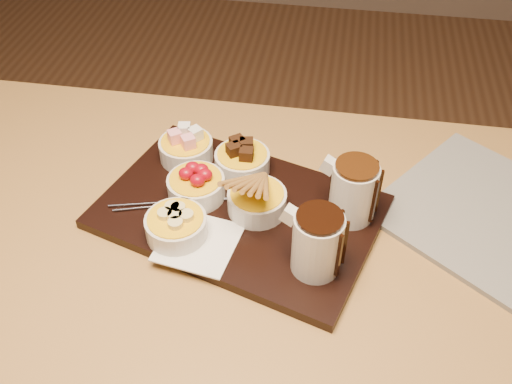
% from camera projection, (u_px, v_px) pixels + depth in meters
% --- Properties ---
extents(dining_table, '(1.20, 0.80, 0.75)m').
position_uv_depth(dining_table, '(219.00, 278.00, 1.01)').
color(dining_table, '#A5793D').
rests_on(dining_table, ground).
extents(serving_board, '(0.53, 0.42, 0.02)m').
position_uv_depth(serving_board, '(239.00, 212.00, 0.98)').
color(serving_board, black).
rests_on(serving_board, dining_table).
extents(napkin, '(0.14, 0.14, 0.00)m').
position_uv_depth(napkin, '(199.00, 242.00, 0.91)').
color(napkin, white).
rests_on(napkin, serving_board).
extents(bowl_marshmallows, '(0.10, 0.10, 0.04)m').
position_uv_depth(bowl_marshmallows, '(186.00, 150.00, 1.06)').
color(bowl_marshmallows, silver).
rests_on(bowl_marshmallows, serving_board).
extents(bowl_cake, '(0.10, 0.10, 0.04)m').
position_uv_depth(bowl_cake, '(242.00, 162.00, 1.03)').
color(bowl_cake, silver).
rests_on(bowl_cake, serving_board).
extents(bowl_strawberries, '(0.10, 0.10, 0.04)m').
position_uv_depth(bowl_strawberries, '(196.00, 187.00, 0.98)').
color(bowl_strawberries, silver).
rests_on(bowl_strawberries, serving_board).
extents(bowl_biscotti, '(0.10, 0.10, 0.04)m').
position_uv_depth(bowl_biscotti, '(257.00, 202.00, 0.96)').
color(bowl_biscotti, silver).
rests_on(bowl_biscotti, serving_board).
extents(bowl_bananas, '(0.10, 0.10, 0.04)m').
position_uv_depth(bowl_bananas, '(176.00, 227.00, 0.92)').
color(bowl_bananas, silver).
rests_on(bowl_bananas, serving_board).
extents(pitcher_dark_chocolate, '(0.09, 0.09, 0.10)m').
position_uv_depth(pitcher_dark_chocolate, '(317.00, 244.00, 0.85)').
color(pitcher_dark_chocolate, silver).
rests_on(pitcher_dark_chocolate, serving_board).
extents(pitcher_milk_chocolate, '(0.09, 0.09, 0.10)m').
position_uv_depth(pitcher_milk_chocolate, '(353.00, 192.00, 0.93)').
color(pitcher_milk_chocolate, silver).
rests_on(pitcher_milk_chocolate, serving_board).
extents(fondue_skewers, '(0.09, 0.26, 0.01)m').
position_uv_depth(fondue_skewers, '(184.00, 201.00, 0.98)').
color(fondue_skewers, silver).
rests_on(fondue_skewers, serving_board).
extents(newspaper, '(0.50, 0.49, 0.01)m').
position_uv_depth(newspaper, '(508.00, 225.00, 0.96)').
color(newspaper, beige).
rests_on(newspaper, dining_table).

